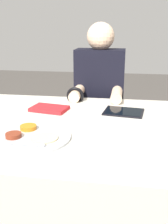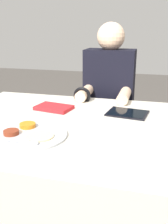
% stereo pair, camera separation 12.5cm
% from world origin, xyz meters
% --- Properties ---
extents(dining_table, '(1.28, 0.98, 0.76)m').
position_xyz_m(dining_table, '(0.00, 0.00, 0.38)').
color(dining_table, beige).
rests_on(dining_table, ground_plane).
extents(thali_tray, '(0.32, 0.32, 0.03)m').
position_xyz_m(thali_tray, '(-0.10, -0.20, 0.77)').
color(thali_tray, '#B7BABF').
rests_on(thali_tray, dining_table).
extents(red_notebook, '(0.22, 0.16, 0.02)m').
position_xyz_m(red_notebook, '(-0.14, 0.19, 0.77)').
color(red_notebook, silver).
rests_on(red_notebook, dining_table).
extents(tablet_device, '(0.23, 0.19, 0.01)m').
position_xyz_m(tablet_device, '(0.28, 0.21, 0.77)').
color(tablet_device, black).
rests_on(tablet_device, dining_table).
extents(person_diner, '(0.35, 0.43, 1.24)m').
position_xyz_m(person_diner, '(0.10, 0.66, 0.59)').
color(person_diner, black).
rests_on(person_diner, ground_plane).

